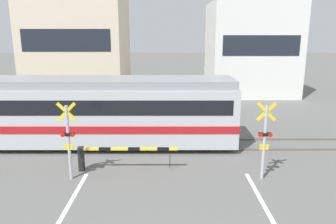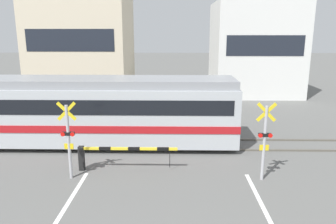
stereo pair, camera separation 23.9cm
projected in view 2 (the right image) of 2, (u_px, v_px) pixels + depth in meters
name	position (u px, v px, depth m)	size (l,w,h in m)	color
rail_track_near	(168.00, 149.00, 14.63)	(50.00, 0.10, 0.08)	#5B564C
rail_track_far	(168.00, 139.00, 16.03)	(50.00, 0.10, 0.08)	#5B564C
commuter_train	(68.00, 110.00, 15.03)	(15.38, 2.67, 3.14)	#B7BCC1
crossing_barrier_near	(108.00, 153.00, 12.37)	(3.75, 0.20, 0.95)	black
crossing_barrier_far	(209.00, 114.00, 18.22)	(3.75, 0.20, 0.95)	black
crossing_signal_left	(68.00, 137.00, 11.50)	(0.68, 0.15, 2.83)	#B2B2B7
crossing_signal_right	(265.00, 138.00, 11.37)	(0.68, 0.15, 2.83)	#B2B2B7
pedestrian	(148.00, 103.00, 19.82)	(0.38, 0.22, 1.71)	brown
building_left_of_street	(83.00, 44.00, 27.88)	(7.93, 6.93, 8.26)	beige
building_right_of_street	(254.00, 49.00, 27.68)	(6.87, 6.93, 7.56)	white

